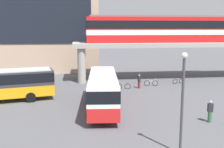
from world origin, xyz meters
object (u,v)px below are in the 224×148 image
bus_main (103,87)px  pedestrian_at_kerb (210,112)px  bicycle_brown (123,86)px  pedestrian_by_bike_rack (139,82)px  train (163,29)px  bicycle_silver (151,83)px  station_building (29,18)px  bicycle_red (178,81)px

bus_main → pedestrian_at_kerb: 9.56m
pedestrian_at_kerb → bicycle_brown: bearing=111.4°
pedestrian_at_kerb → pedestrian_by_bike_rack: pedestrian_at_kerb is taller
train → pedestrian_by_bike_rack: size_ratio=12.88×
train → bicycle_silver: train is taller
station_building → bicycle_silver: station_building is taller
bus_main → train: bearing=54.3°
pedestrian_at_kerb → bicycle_red: bearing=78.6°
bicycle_silver → pedestrian_by_bike_rack: 2.26m
bus_main → bicycle_red: size_ratio=6.41×
bicycle_brown → bus_main: bearing=-112.8°
train → pedestrian_by_bike_rack: bearing=-128.2°
station_building → bicycle_brown: bearing=-54.4°
station_building → train: (21.14, -13.43, -1.77)m
station_building → bicycle_silver: (18.14, -18.44, -8.72)m
bicycle_silver → pedestrian_at_kerb: (1.03, -13.96, 0.48)m
station_building → bicycle_red: (22.17, -17.44, -8.72)m
station_building → bus_main: station_building is taller
bicycle_red → pedestrian_at_kerb: (-3.01, -14.97, 0.48)m
station_building → bus_main: (11.03, -27.51, -7.09)m
pedestrian_by_bike_rack → station_building: bearing=129.7°
bicycle_red → bicycle_silver: 4.16m
bicycle_red → bicycle_brown: bearing=-163.0°
bus_main → pedestrian_by_bike_rack: 9.54m
bicycle_silver → pedestrian_at_kerb: bearing=-85.8°
bicycle_red → bicycle_silver: bearing=-166.0°
station_building → pedestrian_at_kerb: bearing=-59.4°
station_building → pedestrian_by_bike_rack: size_ratio=14.10×
bicycle_silver → bicycle_brown: size_ratio=1.00×
bus_main → bicycle_red: 15.11m
station_building → pedestrian_at_kerb: size_ratio=13.78×
station_building → bicycle_red: 29.53m
train → bicycle_brown: 11.71m
station_building → bicycle_silver: size_ratio=13.69×
pedestrian_at_kerb → bicycle_silver: bearing=94.2°
pedestrian_at_kerb → pedestrian_by_bike_rack: 13.11m
station_building → pedestrian_by_bike_rack: bearing=-50.3°
train → bicycle_red: size_ratio=12.77×
pedestrian_at_kerb → bus_main: bearing=149.0°
station_building → pedestrian_by_bike_rack: station_building is taller
station_building → bicycle_red: station_building is taller
train → bicycle_brown: train is taller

